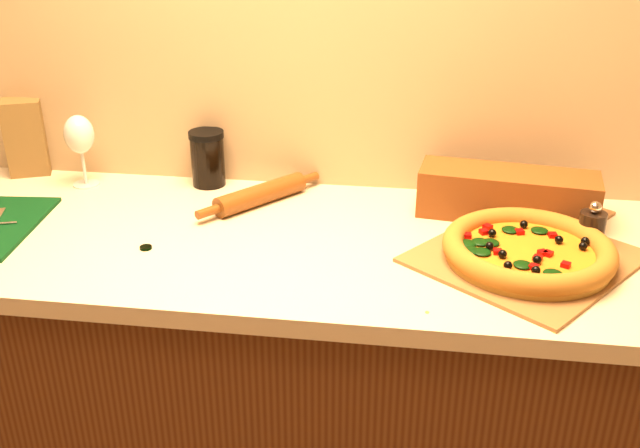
# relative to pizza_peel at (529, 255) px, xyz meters

# --- Properties ---
(cabinet) EXTENTS (2.80, 0.65, 0.86)m
(cabinet) POSITION_rel_pizza_peel_xyz_m (-0.54, 0.02, -0.47)
(cabinet) COLOR #49230F
(cabinet) RESTS_ON ground
(countertop) EXTENTS (2.84, 0.68, 0.04)m
(countertop) POSITION_rel_pizza_peel_xyz_m (-0.54, 0.02, -0.02)
(countertop) COLOR #BDB393
(countertop) RESTS_ON cabinet
(pizza_peel) EXTENTS (0.56, 0.58, 0.01)m
(pizza_peel) POSITION_rel_pizza_peel_xyz_m (0.00, 0.00, 0.00)
(pizza_peel) COLOR olive
(pizza_peel) RESTS_ON countertop
(pizza) EXTENTS (0.36, 0.36, 0.05)m
(pizza) POSITION_rel_pizza_peel_xyz_m (-0.01, -0.03, 0.03)
(pizza) COLOR #B5802D
(pizza) RESTS_ON pizza_peel
(bottle_cap) EXTENTS (0.03, 0.03, 0.01)m
(bottle_cap) POSITION_rel_pizza_peel_xyz_m (-0.83, -0.08, -0.00)
(bottle_cap) COLOR black
(bottle_cap) RESTS_ON countertop
(pepper_grinder) EXTENTS (0.06, 0.06, 0.11)m
(pepper_grinder) POSITION_rel_pizza_peel_xyz_m (0.13, 0.07, 0.04)
(pepper_grinder) COLOR black
(pepper_grinder) RESTS_ON countertop
(rolling_pin) EXTENTS (0.26, 0.30, 0.05)m
(rolling_pin) POSITION_rel_pizza_peel_xyz_m (-0.63, 0.20, 0.02)
(rolling_pin) COLOR #5E3610
(rolling_pin) RESTS_ON countertop
(bread_bag) EXTENTS (0.43, 0.19, 0.11)m
(bread_bag) POSITION_rel_pizza_peel_xyz_m (-0.03, 0.21, 0.05)
(bread_bag) COLOR #632F12
(bread_bag) RESTS_ON countertop
(wine_glass) EXTENTS (0.08, 0.08, 0.19)m
(wine_glass) POSITION_rel_pizza_peel_xyz_m (-1.12, 0.26, 0.13)
(wine_glass) COLOR silver
(wine_glass) RESTS_ON countertop
(paper_bag) EXTENTS (0.13, 0.12, 0.21)m
(paper_bag) POSITION_rel_pizza_peel_xyz_m (-1.31, 0.32, 0.10)
(paper_bag) COLOR brown
(paper_bag) RESTS_ON countertop
(dark_jar) EXTENTS (0.09, 0.09, 0.15)m
(dark_jar) POSITION_rel_pizza_peel_xyz_m (-0.79, 0.31, 0.07)
(dark_jar) COLOR black
(dark_jar) RESTS_ON countertop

